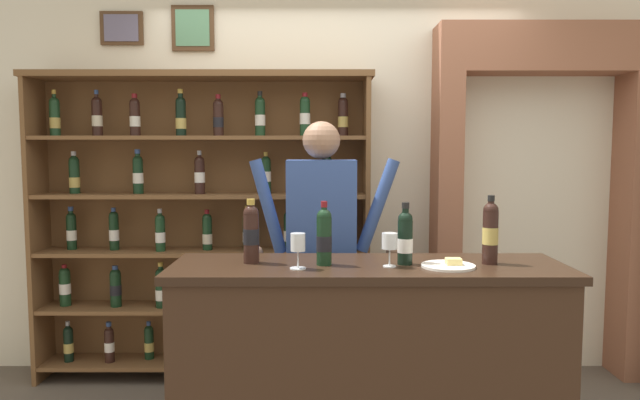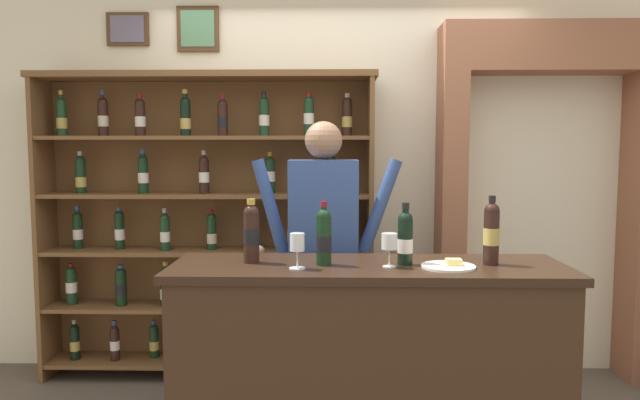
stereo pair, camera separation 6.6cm
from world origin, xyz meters
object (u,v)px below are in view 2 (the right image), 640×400
object	(u,v)px
shopkeeper	(324,238)
tasting_bottle_bianco	(491,232)
tasting_bottle_super_tuscan	(251,232)
wine_glass_right	(389,243)
cheese_plate	(449,266)
tasting_counter	(367,367)
wine_glass_center	(297,245)
tasting_bottle_grappa	(405,237)
tasting_bottle_prosecco	(324,236)
wine_shelf	(208,219)

from	to	relation	value
shopkeeper	tasting_bottle_bianco	size ratio (longest dim) A/B	5.19
tasting_bottle_super_tuscan	wine_glass_right	distance (m)	0.66
shopkeeper	cheese_plate	distance (m)	0.85
tasting_counter	tasting_bottle_super_tuscan	world-z (taller)	tasting_bottle_super_tuscan
tasting_bottle_super_tuscan	cheese_plate	xyz separation A→B (m)	(0.93, -0.10, -0.14)
shopkeeper	wine_glass_center	bearing A→B (deg)	-99.48
tasting_counter	shopkeeper	distance (m)	0.80
tasting_bottle_grappa	cheese_plate	distance (m)	0.24
shopkeeper	wine_glass_right	bearing A→B (deg)	-62.50
wine_glass_right	tasting_counter	bearing A→B (deg)	145.92
shopkeeper	tasting_bottle_grappa	xyz separation A→B (m)	(0.39, -0.55, 0.09)
tasting_bottle_prosecco	tasting_bottle_grappa	world-z (taller)	tasting_bottle_prosecco
tasting_counter	cheese_plate	xyz separation A→B (m)	(0.37, -0.07, 0.51)
wine_shelf	tasting_bottle_super_tuscan	distance (m)	1.20
tasting_bottle_bianco	cheese_plate	distance (m)	0.27
tasting_counter	tasting_bottle_prosecco	bearing A→B (deg)	-174.57
tasting_bottle_bianco	tasting_bottle_super_tuscan	bearing A→B (deg)	178.96
wine_shelf	tasting_bottle_prosecco	distance (m)	1.41
tasting_bottle_super_tuscan	wine_shelf	bearing A→B (deg)	112.15
wine_glass_center	shopkeeper	bearing A→B (deg)	80.52
wine_shelf	tasting_bottle_bianco	world-z (taller)	wine_shelf
shopkeeper	tasting_bottle_grappa	world-z (taller)	shopkeeper
tasting_counter	cheese_plate	size ratio (longest dim) A/B	7.54
shopkeeper	wine_glass_right	world-z (taller)	shopkeeper
tasting_bottle_prosecco	cheese_plate	bearing A→B (deg)	-5.12
tasting_counter	tasting_bottle_bianco	world-z (taller)	tasting_bottle_bianco
tasting_bottle_bianco	cheese_plate	xyz separation A→B (m)	(-0.21, -0.08, -0.15)
wine_glass_center	cheese_plate	size ratio (longest dim) A/B	0.66
wine_shelf	tasting_counter	bearing A→B (deg)	-48.35
tasting_counter	wine_glass_center	distance (m)	0.70
tasting_counter	tasting_bottle_prosecco	size ratio (longest dim) A/B	6.20
wine_glass_center	tasting_bottle_grappa	bearing A→B (deg)	11.86
shopkeeper	tasting_bottle_grappa	bearing A→B (deg)	-54.14
tasting_bottle_super_tuscan	tasting_bottle_bianco	distance (m)	1.14
tasting_bottle_super_tuscan	tasting_bottle_bianco	xyz separation A→B (m)	(1.14, -0.02, 0.01)
wine_shelf	wine_glass_center	bearing A→B (deg)	-61.38
wine_glass_right	wine_glass_center	bearing A→B (deg)	-173.59
wine_shelf	shopkeeper	distance (m)	0.99
tasting_bottle_grappa	wine_glass_center	world-z (taller)	tasting_bottle_grappa
tasting_counter	tasting_bottle_super_tuscan	xyz separation A→B (m)	(-0.56, 0.03, 0.65)
shopkeeper	cheese_plate	bearing A→B (deg)	-46.13
wine_glass_right	cheese_plate	distance (m)	0.29
shopkeeper	tasting_bottle_super_tuscan	bearing A→B (deg)	-123.41
tasting_bottle_grappa	tasting_bottle_bianco	size ratio (longest dim) A/B	0.90
shopkeeper	tasting_bottle_prosecco	xyz separation A→B (m)	(0.01, -0.56, 0.10)
wine_shelf	shopkeeper	world-z (taller)	wine_shelf
tasting_counter	wine_glass_right	bearing A→B (deg)	-34.08
wine_shelf	cheese_plate	xyz separation A→B (m)	(1.38, -1.21, -0.07)
cheese_plate	tasting_bottle_bianco	bearing A→B (deg)	20.58
wine_shelf	tasting_bottle_super_tuscan	xyz separation A→B (m)	(0.45, -1.11, 0.08)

